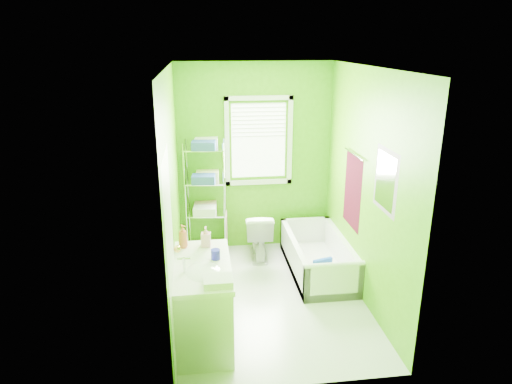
{
  "coord_description": "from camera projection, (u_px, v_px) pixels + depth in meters",
  "views": [
    {
      "loc": [
        -0.76,
        -4.6,
        2.86
      ],
      "look_at": [
        -0.14,
        0.25,
        1.22
      ],
      "focal_mm": 32.0,
      "sensor_mm": 36.0,
      "label": 1
    }
  ],
  "objects": [
    {
      "name": "toilet",
      "position": [
        259.0,
        235.0,
        6.22
      ],
      "size": [
        0.41,
        0.67,
        0.66
      ],
      "primitive_type": "imported",
      "rotation": [
        0.0,
        0.0,
        3.08
      ],
      "color": "white",
      "rests_on": "ground"
    },
    {
      "name": "bathtub",
      "position": [
        318.0,
        261.0,
        5.85
      ],
      "size": [
        0.7,
        1.5,
        0.48
      ],
      "color": "white",
      "rests_on": "ground"
    },
    {
      "name": "room_envelope",
      "position": [
        272.0,
        170.0,
        4.84
      ],
      "size": [
        2.14,
        2.94,
        2.62
      ],
      "color": "#449507",
      "rests_on": "ground"
    },
    {
      "name": "wire_shelf_unit",
      "position": [
        207.0,
        186.0,
        6.13
      ],
      "size": [
        0.57,
        0.46,
        1.63
      ],
      "color": "silver",
      "rests_on": "ground"
    },
    {
      "name": "window",
      "position": [
        259.0,
        136.0,
        6.16
      ],
      "size": [
        0.92,
        0.05,
        1.22
      ],
      "color": "white",
      "rests_on": "ground"
    },
    {
      "name": "door",
      "position": [
        172.0,
        266.0,
        3.95
      ],
      "size": [
        0.09,
        0.8,
        2.0
      ],
      "color": "white",
      "rests_on": "ground"
    },
    {
      "name": "vanity",
      "position": [
        203.0,
        299.0,
        4.47
      ],
      "size": [
        0.56,
        1.09,
        1.07
      ],
      "color": "silver",
      "rests_on": "ground"
    },
    {
      "name": "right_wall_decor",
      "position": [
        365.0,
        187.0,
        5.02
      ],
      "size": [
        0.04,
        1.48,
        1.17
      ],
      "color": "#400716",
      "rests_on": "ground"
    },
    {
      "name": "ground",
      "position": [
        270.0,
        297.0,
        5.33
      ],
      "size": [
        2.9,
        2.9,
        0.0
      ],
      "primitive_type": "plane",
      "color": "silver",
      "rests_on": "ground"
    }
  ]
}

